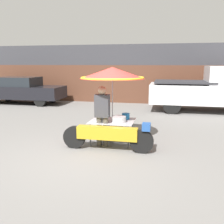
{
  "coord_description": "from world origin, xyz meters",
  "views": [
    {
      "loc": [
        1.77,
        -5.54,
        2.2
      ],
      "look_at": [
        0.35,
        1.0,
        0.89
      ],
      "focal_mm": 40.0,
      "sensor_mm": 36.0,
      "label": 1
    }
  ],
  "objects": [
    {
      "name": "shopfront_building",
      "position": [
        0.0,
        9.23,
        1.6
      ],
      "size": [
        28.0,
        2.06,
        3.22
      ],
      "color": "#38383D",
      "rests_on": "ground"
    },
    {
      "name": "vendor_motorcycle_cart",
      "position": [
        0.36,
        0.95,
        1.57
      ],
      "size": [
        2.35,
        1.74,
        2.1
      ],
      "color": "black",
      "rests_on": "ground"
    },
    {
      "name": "ground_plane",
      "position": [
        0.0,
        0.0,
        0.0
      ],
      "size": [
        36.0,
        36.0,
        0.0
      ],
      "primitive_type": "plane",
      "color": "slate"
    },
    {
      "name": "vendor_person",
      "position": [
        0.15,
        0.72,
        0.91
      ],
      "size": [
        0.38,
        0.22,
        1.62
      ],
      "color": "#4C473D",
      "rests_on": "ground"
    },
    {
      "name": "parked_car",
      "position": [
        -6.0,
        6.82,
        0.76
      ],
      "size": [
        4.54,
        1.68,
        1.46
      ],
      "color": "black",
      "rests_on": "ground"
    },
    {
      "name": "pickup_truck",
      "position": [
        3.72,
        6.44,
        1.0
      ],
      "size": [
        5.07,
        1.95,
        2.08
      ],
      "color": "black",
      "rests_on": "ground"
    }
  ]
}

